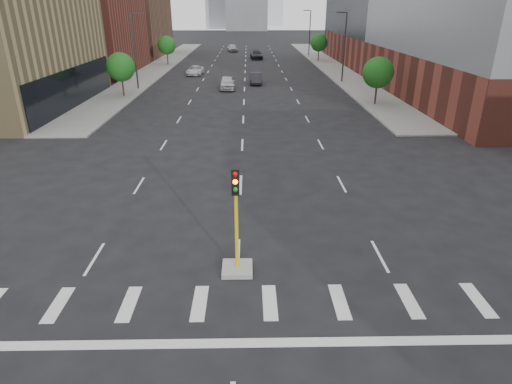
{
  "coord_description": "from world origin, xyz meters",
  "views": [
    {
      "loc": [
        0.49,
        -5.4,
        9.68
      ],
      "look_at": [
        0.78,
        11.13,
        2.5
      ],
      "focal_mm": 30.0,
      "sensor_mm": 36.0,
      "label": 1
    }
  ],
  "objects_px": {
    "car_deep_right": "(256,55)",
    "car_distant": "(232,48)",
    "car_mid_right": "(256,78)",
    "car_far_left": "(195,70)",
    "car_near_left": "(227,83)",
    "median_traffic_signal": "(237,250)"
  },
  "relations": [
    {
      "from": "car_deep_right",
      "to": "car_distant",
      "type": "bearing_deg",
      "value": 105.15
    },
    {
      "from": "car_mid_right",
      "to": "car_far_left",
      "type": "distance_m",
      "value": 12.56
    },
    {
      "from": "car_near_left",
      "to": "car_mid_right",
      "type": "relative_size",
      "value": 1.08
    },
    {
      "from": "median_traffic_signal",
      "to": "car_mid_right",
      "type": "xyz_separation_m",
      "value": [
        1.5,
        45.06,
        -0.24
      ]
    },
    {
      "from": "car_near_left",
      "to": "car_distant",
      "type": "height_order",
      "value": "car_distant"
    },
    {
      "from": "car_mid_right",
      "to": "car_distant",
      "type": "distance_m",
      "value": 46.14
    },
    {
      "from": "median_traffic_signal",
      "to": "car_far_left",
      "type": "bearing_deg",
      "value": 98.16
    },
    {
      "from": "car_near_left",
      "to": "car_deep_right",
      "type": "distance_m",
      "value": 34.45
    },
    {
      "from": "car_far_left",
      "to": "car_distant",
      "type": "relative_size",
      "value": 0.96
    },
    {
      "from": "car_deep_right",
      "to": "car_distant",
      "type": "distance_m",
      "value": 16.63
    },
    {
      "from": "median_traffic_signal",
      "to": "car_near_left",
      "type": "height_order",
      "value": "median_traffic_signal"
    },
    {
      "from": "car_mid_right",
      "to": "car_deep_right",
      "type": "xyz_separation_m",
      "value": [
        0.68,
        30.16,
        0.07
      ]
    },
    {
      "from": "median_traffic_signal",
      "to": "car_mid_right",
      "type": "bearing_deg",
      "value": 88.09
    },
    {
      "from": "car_near_left",
      "to": "car_far_left",
      "type": "bearing_deg",
      "value": 111.79
    },
    {
      "from": "median_traffic_signal",
      "to": "car_distant",
      "type": "xyz_separation_m",
      "value": [
        -3.17,
        90.96,
        -0.12
      ]
    },
    {
      "from": "car_mid_right",
      "to": "car_far_left",
      "type": "relative_size",
      "value": 0.93
    },
    {
      "from": "car_near_left",
      "to": "car_deep_right",
      "type": "height_order",
      "value": "car_near_left"
    },
    {
      "from": "car_mid_right",
      "to": "car_deep_right",
      "type": "bearing_deg",
      "value": 87.79
    },
    {
      "from": "car_far_left",
      "to": "car_distant",
      "type": "height_order",
      "value": "car_distant"
    },
    {
      "from": "car_near_left",
      "to": "car_deep_right",
      "type": "relative_size",
      "value": 0.87
    },
    {
      "from": "median_traffic_signal",
      "to": "car_deep_right",
      "type": "distance_m",
      "value": 75.25
    },
    {
      "from": "car_near_left",
      "to": "car_mid_right",
      "type": "distance_m",
      "value": 5.44
    }
  ]
}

